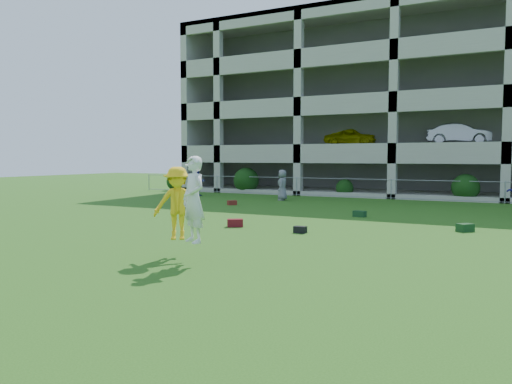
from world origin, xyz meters
The scene contains 13 objects.
ground centered at (0.00, 0.00, 0.00)m, with size 100.00×100.00×0.00m, color #235114.
bystander_a centered at (-11.51, 15.91, 0.91)m, with size 0.88×0.69×1.82m, color navy.
bystander_b centered at (-11.68, 15.86, 0.95)m, with size 1.11×0.46×1.89m, color silver.
bystander_c centered at (-5.39, 15.40, 0.88)m, with size 0.86×0.56×1.76m, color slate.
bag_red_a centered at (-2.40, 4.66, 0.14)m, with size 0.55×0.30×0.28m, color #530E11.
bag_black_b centered at (0.20, 4.40, 0.11)m, with size 0.40×0.25×0.22m, color black.
bag_green_c centered at (4.97, 7.22, 0.13)m, with size 0.50×0.35×0.26m, color #123218.
bag_red_f centered at (-6.54, 11.64, 0.12)m, with size 0.45×0.28×0.24m, color #520E18.
bag_green_g centered at (0.72, 9.62, 0.12)m, with size 0.50×0.30×0.25m, color #123312.
frisbee_contest centered at (-0.79, -0.74, 1.39)m, with size 1.94×1.48×2.07m.
parking_garage centered at (0.00, 27.70, 6.01)m, with size 30.00×14.00×12.00m.
fence centered at (0.00, 19.00, 0.61)m, with size 36.06×0.06×1.20m.
shrub_row centered at (4.59, 19.70, 1.51)m, with size 34.38×2.52×3.50m.
Camera 1 is at (6.30, -10.62, 2.47)m, focal length 35.00 mm.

